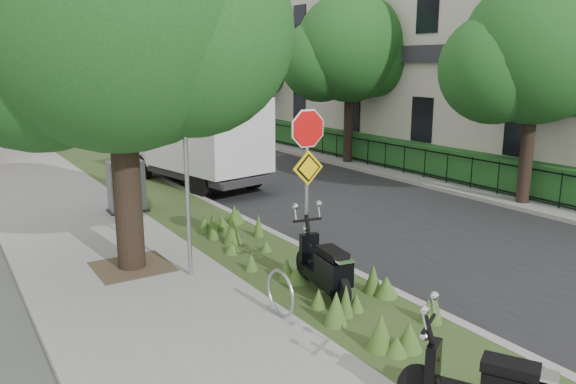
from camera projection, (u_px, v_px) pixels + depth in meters
name	position (u px, v px, depth m)	size (l,w,h in m)	color
ground	(384.00, 277.00, 10.73)	(120.00, 120.00, 0.00)	#4C5147
sidewalk_near	(50.00, 198.00, 16.73)	(3.50, 60.00, 0.12)	gray
verge	(141.00, 187.00, 18.16)	(2.00, 60.00, 0.12)	#304B20
kerb_near	(170.00, 184.00, 18.69)	(0.20, 60.00, 0.13)	#9E9991
road	(261.00, 175.00, 20.53)	(7.00, 60.00, 0.01)	black
kerb_far	(338.00, 164.00, 22.34)	(0.20, 60.00, 0.13)	#9E9991
footpath_far	(370.00, 160.00, 23.23)	(3.20, 60.00, 0.12)	gray
street_tree_main	(110.00, 16.00, 9.88)	(6.21, 5.54, 7.66)	black
bare_post	(187.00, 170.00, 10.07)	(0.08, 0.08, 4.00)	#A5A8AD
bike_hoop	(281.00, 293.00, 8.72)	(0.06, 0.78, 0.77)	#A5A8AD
sign_assembly	(308.00, 159.00, 9.96)	(0.94, 0.08, 3.22)	#A5A8AD
fence_far	(352.00, 148.00, 22.57)	(0.04, 24.00, 1.00)	black
hedge_far	(365.00, 146.00, 22.93)	(1.00, 24.00, 1.10)	#1C4F1E
terrace_houses	(432.00, 59.00, 24.02)	(7.40, 26.40, 8.20)	beige
far_tree_a	(533.00, 58.00, 15.11)	(4.60, 4.10, 6.22)	black
far_tree_b	(348.00, 53.00, 21.64)	(4.83, 4.31, 6.56)	black
far_tree_c	(249.00, 64.00, 28.32)	(4.37, 3.89, 5.93)	black
scooter_far	(327.00, 272.00, 9.44)	(0.57, 1.86, 0.89)	black
box_truck	(198.00, 136.00, 18.28)	(3.18, 5.91, 2.54)	#262628
utility_cabinet	(126.00, 187.00, 14.90)	(1.05, 0.72, 1.35)	#262628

